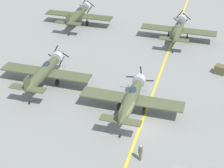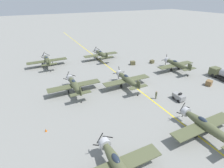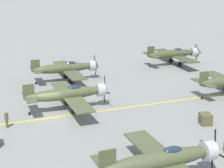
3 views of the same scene
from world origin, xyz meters
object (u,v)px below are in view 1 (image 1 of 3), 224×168
at_px(airplane_mid_center, 131,99).
at_px(airplane_far_center, 178,29).
at_px(airplane_far_left, 78,14).
at_px(airplane_mid_left, 44,72).
at_px(ground_crew_walking, 140,152).
at_px(supply_crate_by_tanker, 220,70).

bearing_deg(airplane_mid_center, airplane_far_center, 74.07).
distance_m(airplane_far_left, airplane_mid_center, 27.61).
distance_m(airplane_mid_left, ground_crew_walking, 18.15).
height_order(airplane_far_left, airplane_mid_center, airplane_mid_center).
height_order(airplane_far_center, airplane_mid_center, airplane_mid_center).
xyz_separation_m(airplane_mid_left, airplane_mid_center, (12.14, -2.92, -0.00)).
bearing_deg(airplane_far_center, supply_crate_by_tanker, -64.94).
height_order(airplane_mid_center, ground_crew_walking, airplane_mid_center).
height_order(airplane_mid_center, supply_crate_by_tanker, airplane_mid_center).
relative_size(airplane_far_center, ground_crew_walking, 6.45).
bearing_deg(supply_crate_by_tanker, airplane_mid_center, -127.16).
relative_size(airplane_far_center, supply_crate_by_tanker, 8.47).
height_order(airplane_far_left, ground_crew_walking, airplane_far_left).
height_order(ground_crew_walking, supply_crate_by_tanker, ground_crew_walking).
xyz_separation_m(airplane_mid_left, supply_crate_by_tanker, (21.62, 9.58, -1.42)).
xyz_separation_m(airplane_far_center, supply_crate_by_tanker, (7.10, -9.03, -1.42)).
xyz_separation_m(airplane_mid_left, airplane_far_left, (-3.09, 20.11, 0.00)).
distance_m(airplane_far_center, supply_crate_by_tanker, 11.58).
height_order(airplane_mid_left, ground_crew_walking, airplane_mid_left).
bearing_deg(supply_crate_by_tanker, ground_crew_walking, -108.62).
height_order(airplane_far_center, supply_crate_by_tanker, airplane_far_center).
relative_size(airplane_far_left, ground_crew_walking, 6.45).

